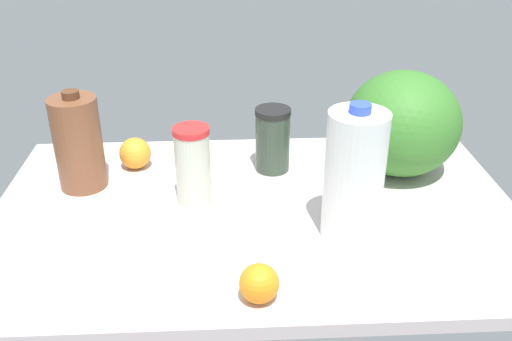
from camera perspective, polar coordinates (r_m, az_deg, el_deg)
The scene contains 8 objects.
countertop at distance 131.15cm, azimuth -0.00°, elevation -4.44°, with size 120.00×76.00×3.00cm, color silver.
shaker_bottle at distance 143.98cm, azimuth 1.67°, elevation 3.11°, with size 8.95×8.95×16.60cm.
chocolate_milk_jug at distance 141.15cm, azimuth -17.36°, elevation 2.64°, with size 11.30×11.30×24.44cm.
milk_jug at distance 116.47cm, azimuth 9.79°, elevation -0.56°, with size 12.19×12.19×29.47cm.
tumbler_cup at distance 129.65cm, azimuth -6.33°, elevation 0.50°, with size 8.22×8.22×18.69cm.
watermelon at distance 145.97cm, azimuth 14.41°, elevation 4.58°, with size 28.44×28.44×26.08cm, color #377629.
orange_by_jug at distance 149.84cm, azimuth -12.00°, elevation 1.70°, with size 8.09×8.09×8.09cm, color orange.
orange_near_front at distance 103.08cm, azimuth 0.31°, elevation -11.22°, with size 7.26×7.26×7.26cm, color orange.
Camera 1 is at (-5.84, -110.66, 71.66)cm, focal length 40.00 mm.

